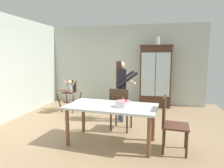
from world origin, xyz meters
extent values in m
plane|color=tan|center=(0.00, 0.00, 0.00)|extent=(6.24, 6.24, 0.00)
cube|color=beige|center=(0.00, 2.63, 1.35)|extent=(5.32, 0.06, 2.70)
cube|color=beige|center=(-2.63, 0.00, 1.35)|extent=(0.06, 5.32, 2.70)
cube|color=#422819|center=(1.04, 2.37, 0.98)|extent=(0.97, 0.42, 1.96)
cube|color=#422819|center=(1.04, 2.37, 1.98)|extent=(1.03, 0.48, 0.04)
cube|color=silver|center=(0.82, 2.15, 1.08)|extent=(0.43, 0.01, 1.37)
cube|color=silver|center=(1.27, 2.15, 1.08)|extent=(0.43, 0.01, 1.37)
cube|color=#422819|center=(1.04, 2.37, 1.08)|extent=(0.89, 0.36, 0.02)
cylinder|color=white|center=(1.08, 2.37, 2.11)|extent=(0.13, 0.13, 0.22)
cylinder|color=white|center=(1.08, 2.37, 2.25)|extent=(0.07, 0.07, 0.05)
cylinder|color=#422819|center=(-1.72, 1.08, 0.28)|extent=(0.14, 0.13, 0.56)
cylinder|color=#422819|center=(-1.28, 1.05, 0.28)|extent=(0.13, 0.14, 0.56)
cylinder|color=#422819|center=(-1.69, 1.52, 0.28)|extent=(0.13, 0.14, 0.56)
cylinder|color=#422819|center=(-1.25, 1.49, 0.28)|extent=(0.14, 0.13, 0.56)
cube|color=#422819|center=(-1.48, 1.29, 0.25)|extent=(0.42, 0.07, 0.02)
cube|color=#422819|center=(-1.48, 1.29, 0.57)|extent=(0.36, 0.36, 0.02)
cube|color=#422819|center=(-1.47, 1.44, 0.76)|extent=(0.31, 0.05, 0.34)
cube|color=brown|center=(-1.50, 1.02, 0.68)|extent=(0.46, 0.27, 0.02)
cylinder|color=#9EBCD1|center=(-1.48, 1.31, 0.70)|extent=(0.17, 0.17, 0.22)
sphere|color=beige|center=(-1.48, 1.31, 0.87)|extent=(0.15, 0.15, 0.15)
cylinder|color=beige|center=(-1.62, 1.32, 0.86)|extent=(0.10, 0.05, 0.17)
cylinder|color=beige|center=(-1.34, 1.30, 0.86)|extent=(0.10, 0.05, 0.17)
cylinder|color=#33425B|center=(0.22, 0.62, 0.41)|extent=(0.11, 0.11, 0.82)
cylinder|color=#33425B|center=(0.16, 0.78, 0.41)|extent=(0.11, 0.11, 0.82)
cube|color=black|center=(0.19, 0.70, 1.08)|extent=(0.31, 0.41, 0.52)
cube|color=white|center=(0.29, 0.73, 1.08)|extent=(0.03, 0.06, 0.49)
sphere|color=beige|center=(0.19, 0.70, 1.43)|extent=(0.19, 0.19, 0.19)
cube|color=#382319|center=(0.14, 0.68, 1.31)|extent=(0.16, 0.22, 0.44)
cylinder|color=black|center=(0.39, 0.55, 1.10)|extent=(0.49, 0.23, 0.37)
sphere|color=beige|center=(0.54, 0.61, 0.99)|extent=(0.08, 0.08, 0.08)
cylinder|color=black|center=(0.26, 0.93, 1.10)|extent=(0.49, 0.23, 0.37)
sphere|color=beige|center=(0.41, 0.99, 0.99)|extent=(0.08, 0.08, 0.08)
cube|color=silver|center=(0.24, -0.66, 0.72)|extent=(1.75, 1.01, 0.04)
cylinder|color=brown|center=(-0.53, -0.93, 0.35)|extent=(0.07, 0.07, 0.70)
cylinder|color=brown|center=(0.96, -1.06, 0.35)|extent=(0.07, 0.07, 0.70)
cylinder|color=brown|center=(-0.47, -0.25, 0.35)|extent=(0.07, 0.07, 0.70)
cylinder|color=brown|center=(1.02, -0.39, 0.35)|extent=(0.07, 0.07, 0.70)
cylinder|color=white|center=(0.47, -0.71, 0.79)|extent=(0.28, 0.28, 0.10)
cylinder|color=pink|center=(0.47, -0.71, 0.84)|extent=(0.27, 0.27, 0.01)
cylinder|color=#F2E5CC|center=(0.47, -0.71, 0.88)|extent=(0.01, 0.01, 0.06)
cone|color=yellow|center=(0.47, -0.71, 0.92)|extent=(0.02, 0.02, 0.02)
sphere|color=red|center=(0.53, -0.74, 0.87)|extent=(0.04, 0.04, 0.04)
cylinder|color=#422819|center=(0.52, 0.25, 0.23)|extent=(0.04, 0.04, 0.45)
cylinder|color=#422819|center=(0.15, 0.30, 0.23)|extent=(0.04, 0.04, 0.45)
cylinder|color=#422819|center=(0.47, -0.12, 0.23)|extent=(0.04, 0.04, 0.45)
cylinder|color=#422819|center=(0.10, -0.07, 0.23)|extent=(0.04, 0.04, 0.45)
cube|color=brown|center=(0.31, 0.09, 0.47)|extent=(0.49, 0.49, 0.03)
cube|color=#422819|center=(0.28, -0.11, 0.72)|extent=(0.42, 0.09, 0.48)
cylinder|color=#422819|center=(0.47, -0.13, 0.72)|extent=(0.03, 0.03, 0.48)
cylinder|color=#422819|center=(0.10, -0.08, 0.72)|extent=(0.03, 0.03, 0.48)
cylinder|color=#422819|center=(1.56, -0.96, 0.23)|extent=(0.04, 0.04, 0.45)
cylinder|color=#422819|center=(1.60, -0.59, 0.23)|extent=(0.04, 0.04, 0.45)
cylinder|color=#422819|center=(1.20, -0.93, 0.23)|extent=(0.04, 0.04, 0.45)
cylinder|color=#422819|center=(1.23, -0.56, 0.23)|extent=(0.04, 0.04, 0.45)
cube|color=brown|center=(1.40, -0.76, 0.47)|extent=(0.48, 0.48, 0.03)
cube|color=#422819|center=(1.20, -0.74, 0.72)|extent=(0.08, 0.42, 0.48)
cylinder|color=#422819|center=(1.18, -0.93, 0.72)|extent=(0.03, 0.03, 0.48)
cylinder|color=#422819|center=(1.22, -0.55, 0.72)|extent=(0.03, 0.03, 0.48)
camera|label=1|loc=(1.02, -4.21, 1.66)|focal=31.89mm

